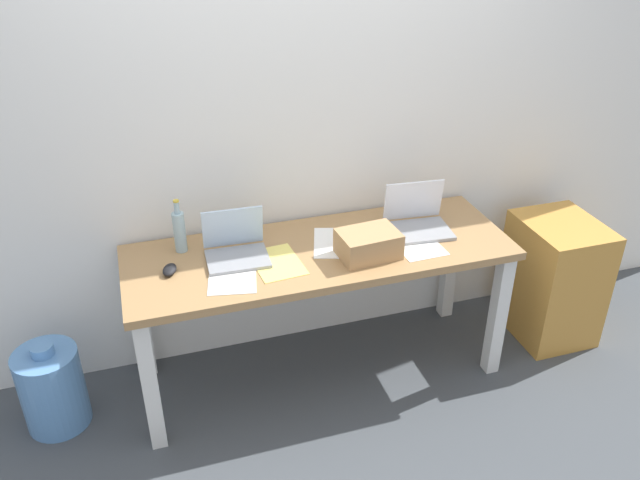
% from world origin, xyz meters
% --- Properties ---
extents(ground_plane, '(8.00, 8.00, 0.00)m').
position_xyz_m(ground_plane, '(0.00, 0.00, 0.00)').
color(ground_plane, '#42474C').
extents(back_wall, '(5.20, 0.08, 2.60)m').
position_xyz_m(back_wall, '(0.00, 0.38, 1.30)').
color(back_wall, white).
rests_on(back_wall, ground).
extents(desk, '(1.86, 0.65, 0.75)m').
position_xyz_m(desk, '(0.00, 0.00, 0.65)').
color(desk, '#A37A4C').
rests_on(desk, ground).
extents(laptop_left, '(0.29, 0.25, 0.22)m').
position_xyz_m(laptop_left, '(-0.39, 0.05, 0.80)').
color(laptop_left, gray).
rests_on(laptop_left, desk).
extents(laptop_right, '(0.33, 0.28, 0.23)m').
position_xyz_m(laptop_right, '(0.53, 0.05, 0.80)').
color(laptop_right, gray).
rests_on(laptop_right, desk).
extents(beer_bottle, '(0.06, 0.06, 0.27)m').
position_xyz_m(beer_bottle, '(-0.63, 0.19, 0.86)').
color(beer_bottle, '#99B7C1').
rests_on(beer_bottle, desk).
extents(computer_mouse, '(0.09, 0.11, 0.03)m').
position_xyz_m(computer_mouse, '(-0.71, 0.00, 0.77)').
color(computer_mouse, black).
rests_on(computer_mouse, desk).
extents(cardboard_box, '(0.29, 0.22, 0.12)m').
position_xyz_m(cardboard_box, '(0.20, -0.12, 0.81)').
color(cardboard_box, tan).
rests_on(cardboard_box, desk).
extents(paper_sheet_front_left, '(0.26, 0.33, 0.00)m').
position_xyz_m(paper_sheet_front_left, '(-0.45, -0.11, 0.75)').
color(paper_sheet_front_left, white).
rests_on(paper_sheet_front_left, desk).
extents(paper_yellow_folder, '(0.23, 0.31, 0.00)m').
position_xyz_m(paper_yellow_folder, '(-0.23, -0.06, 0.75)').
color(paper_yellow_folder, '#F4E06B').
rests_on(paper_yellow_folder, desk).
extents(paper_sheet_front_right, '(0.22, 0.30, 0.00)m').
position_xyz_m(paper_sheet_front_right, '(0.46, -0.09, 0.75)').
color(paper_sheet_front_right, white).
rests_on(paper_sheet_front_right, desk).
extents(paper_sheet_near_back, '(0.29, 0.35, 0.00)m').
position_xyz_m(paper_sheet_near_back, '(0.09, 0.03, 0.75)').
color(paper_sheet_near_back, white).
rests_on(paper_sheet_near_back, desk).
extents(water_cooler_jug, '(0.30, 0.30, 0.46)m').
position_xyz_m(water_cooler_jug, '(-1.31, 0.02, 0.21)').
color(water_cooler_jug, '#598CC6').
rests_on(water_cooler_jug, ground).
extents(filing_cabinet, '(0.40, 0.48, 0.69)m').
position_xyz_m(filing_cabinet, '(1.35, -0.05, 0.35)').
color(filing_cabinet, '#C68938').
rests_on(filing_cabinet, ground).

